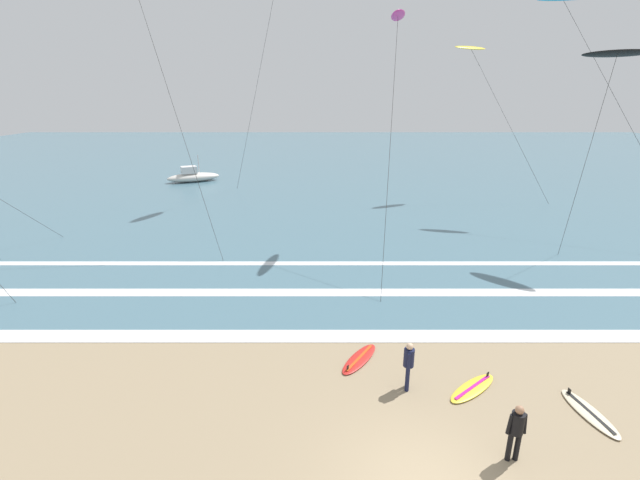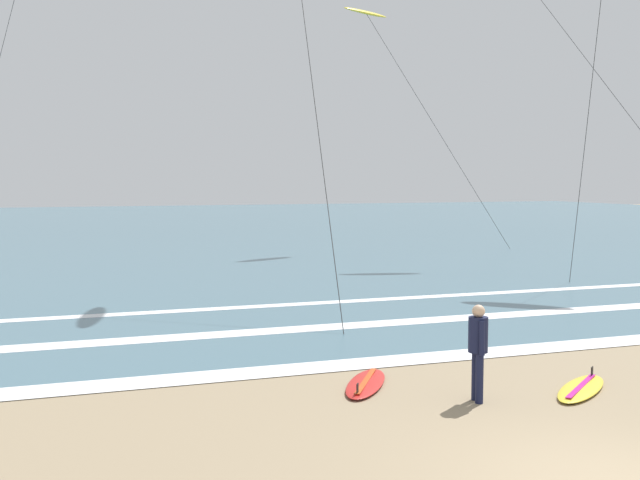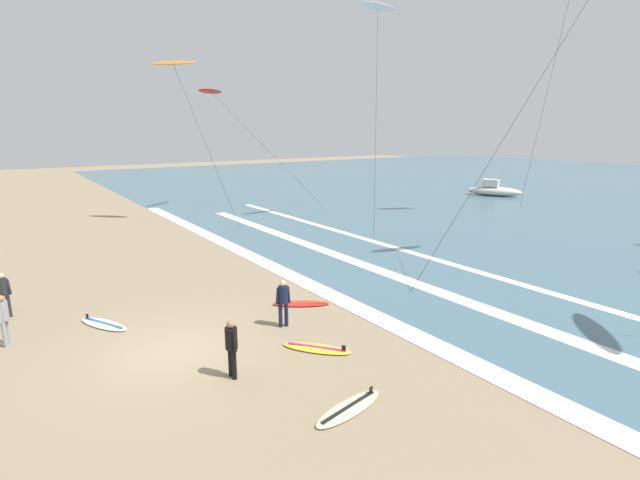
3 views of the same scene
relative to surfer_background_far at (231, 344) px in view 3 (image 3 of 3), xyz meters
The scene contains 16 objects.
ground_plane 2.67m from the surfer_background_far, 160.15° to the right, with size 160.00×160.00×0.00m, color #937F60.
wave_foam_shoreline 6.00m from the surfer_background_far, 102.74° to the left, with size 55.44×0.89×0.01m, color white.
wave_foam_mid_break 10.25m from the surfer_background_far, 110.81° to the left, with size 40.38×0.78×0.01m, color white.
wave_foam_outer_break 13.64m from the surfer_background_far, 105.38° to the left, with size 45.39×0.52×0.01m, color white.
surfer_background_far is the anchor object (origin of this frame).
surfer_left_near 9.50m from the surfer_background_far, 149.73° to the right, with size 0.32×0.51×1.60m.
surfer_right_near 3.44m from the surfer_background_far, 127.22° to the left, with size 0.32×0.51×1.60m.
surfer_mid_group 7.37m from the surfer_background_far, 139.03° to the right, with size 0.51×0.32×1.60m.
surfboard_near_water 2.85m from the surfer_background_far, 91.32° to the left, with size 2.01×1.79×0.25m.
surfboard_right_spare 6.00m from the surfer_background_far, 158.69° to the right, with size 2.14×1.50×0.25m.
surfboard_left_pile 3.43m from the surfer_background_far, 29.05° to the left, with size 0.99×2.18×0.25m.
surfboard_foreground_flat 5.53m from the surfer_background_far, 128.71° to the left, with size 1.64×2.09×0.25m.
kite_white_low_near 26.00m from the surfer_background_far, 129.99° to the left, with size 4.98×5.37×14.33m.
kite_orange_high_left 23.98m from the surfer_background_far, 164.67° to the left, with size 4.68×4.16×10.77m.
kite_red_distant_high 28.94m from the surfer_background_far, 158.54° to the left, with size 6.11×9.08×9.51m.
offshore_boat 39.97m from the surfer_background_far, 116.39° to the left, with size 5.43×3.75×2.70m.
Camera 3 is at (12.79, -3.55, 6.33)m, focal length 26.21 mm.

